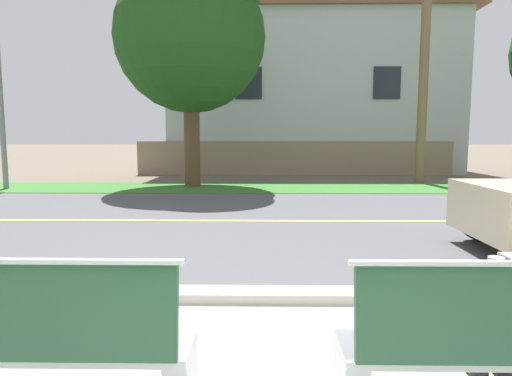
% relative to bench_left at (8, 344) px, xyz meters
% --- Properties ---
extents(ground_plane, '(140.00, 140.00, 0.00)m').
position_rel_bench_left_xyz_m(ground_plane, '(1.47, 7.56, -0.47)').
color(ground_plane, '#665B4C').
extents(curb_edge, '(44.00, 0.30, 0.11)m').
position_rel_bench_left_xyz_m(curb_edge, '(1.47, 1.91, -0.41)').
color(curb_edge, '#ADA89E').
rests_on(curb_edge, ground_plane).
extents(street_asphalt, '(52.00, 8.00, 0.01)m').
position_rel_bench_left_xyz_m(street_asphalt, '(1.47, 6.06, -0.46)').
color(street_asphalt, '#515156').
rests_on(street_asphalt, ground_plane).
extents(road_centre_line, '(48.00, 0.14, 0.01)m').
position_rel_bench_left_xyz_m(road_centre_line, '(1.47, 6.06, -0.46)').
color(road_centre_line, '#E0CC4C').
rests_on(road_centre_line, ground_plane).
extents(far_verge_grass, '(48.00, 2.80, 0.02)m').
position_rel_bench_left_xyz_m(far_verge_grass, '(1.47, 11.54, -0.46)').
color(far_verge_grass, '#38702D').
rests_on(far_verge_grass, ground_plane).
extents(bench_left, '(2.08, 0.48, 1.01)m').
position_rel_bench_left_xyz_m(bench_left, '(0.00, 0.00, 0.00)').
color(bench_left, silver).
rests_on(bench_left, ground_plane).
extents(streetlamp, '(0.24, 2.10, 6.78)m').
position_rel_bench_left_xyz_m(streetlamp, '(-6.46, 11.34, 3.42)').
color(streetlamp, gray).
rests_on(streetlamp, ground_plane).
extents(shade_tree_far_left, '(4.68, 4.68, 7.73)m').
position_rel_bench_left_xyz_m(shade_tree_far_left, '(-0.67, 11.81, 4.56)').
color(shade_tree_far_left, brown).
rests_on(shade_tree_far_left, ground_plane).
extents(garden_wall, '(13.00, 0.36, 1.40)m').
position_rel_bench_left_xyz_m(garden_wall, '(2.74, 16.20, 0.23)').
color(garden_wall, gray).
rests_on(garden_wall, ground_plane).
extents(house_across_street, '(13.50, 6.91, 7.43)m').
position_rel_bench_left_xyz_m(house_across_street, '(3.67, 19.40, 3.29)').
color(house_across_street, '#B7BCC1').
rests_on(house_across_street, ground_plane).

